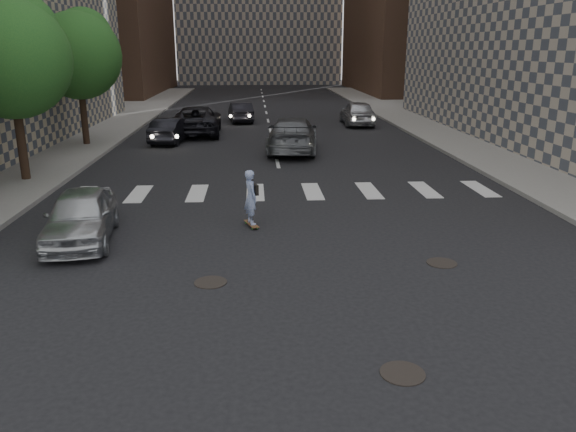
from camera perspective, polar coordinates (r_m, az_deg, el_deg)
name	(u,v)px	position (r m, az deg, el deg)	size (l,w,h in m)	color
ground	(309,305)	(11.10, 2.16, -9.00)	(160.00, 160.00, 0.00)	black
sidewalk_right	(535,138)	(34.06, 23.83, 7.30)	(13.00, 80.00, 0.15)	gray
tree_b	(12,53)	(22.71, -26.23, 14.65)	(4.20, 4.20, 6.60)	#382619
tree_c	(79,51)	(30.28, -20.45, 15.39)	(4.20, 4.20, 6.60)	#382619
manhole_a	(403,373)	(9.14, 11.56, -15.38)	(0.70, 0.70, 0.02)	black
manhole_b	(211,282)	(12.18, -7.87, -6.69)	(0.70, 0.70, 0.02)	black
manhole_c	(442,263)	(13.58, 15.35, -4.62)	(0.70, 0.70, 0.02)	black
skateboarder	(251,197)	(15.57, -3.78, 1.92)	(0.52, 0.83, 1.61)	brown
silver_sedan	(81,216)	(15.36, -20.31, 0.00)	(1.59, 3.94, 1.34)	#B9BDC1
traffic_car_a	(171,130)	(30.55, -11.83, 8.54)	(1.39, 3.98, 1.31)	black
traffic_car_b	(292,135)	(27.13, 0.46, 8.25)	(2.31, 5.68, 1.65)	#55585D
traffic_car_c	(196,120)	(33.20, -9.28, 9.57)	(2.69, 5.83, 1.62)	black
traffic_car_d	(357,113)	(37.17, 7.06, 10.37)	(1.87, 4.65, 1.58)	#ADAFB5
traffic_car_e	(241,112)	(38.67, -4.83, 10.48)	(1.39, 3.98, 1.31)	black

